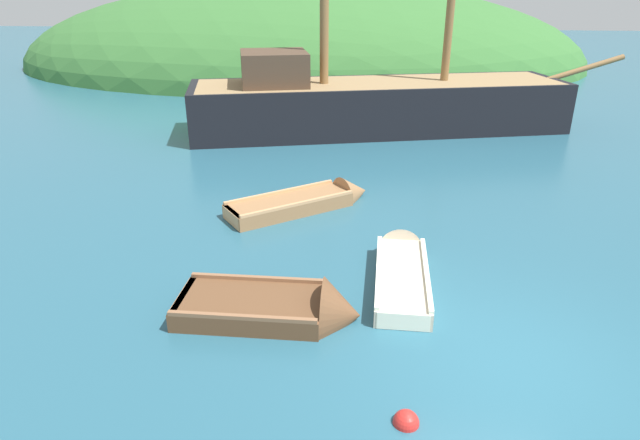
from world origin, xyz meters
name	(u,v)px	position (x,y,z in m)	size (l,w,h in m)	color
ground_plane	(505,363)	(0.00, 0.00, 0.00)	(120.00, 120.00, 0.00)	#285B70
shore_hill	(301,63)	(-6.98, 30.62, 0.00)	(36.05, 25.01, 10.19)	#387033
sailing_ship	(374,113)	(-1.99, 13.06, 0.65)	(15.83, 6.34, 10.84)	black
rowboat_portside	(310,203)	(-3.44, 5.52, 0.11)	(3.51, 2.99, 0.93)	#9E7047
rowboat_far	(284,311)	(-3.31, 0.85, 0.10)	(2.95, 1.26, 1.19)	brown
rowboat_center	(401,269)	(-1.39, 2.46, 0.10)	(0.97, 3.32, 0.87)	beige
buoy_red	(406,423)	(-1.46, -1.29, 0.00)	(0.33, 0.33, 0.33)	red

